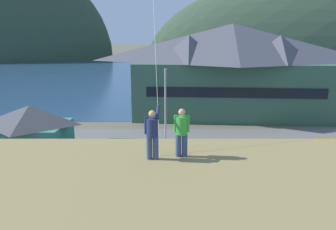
# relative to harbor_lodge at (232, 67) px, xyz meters

# --- Properties ---
(ground_plane) EXTENTS (600.00, 600.00, 0.00)m
(ground_plane) POSITION_rel_harbor_lodge_xyz_m (-8.81, -21.55, -5.84)
(ground_plane) COLOR #66604C
(parking_lot_pad) EXTENTS (40.00, 20.00, 0.10)m
(parking_lot_pad) POSITION_rel_harbor_lodge_xyz_m (-8.81, -16.55, -5.79)
(parking_lot_pad) COLOR slate
(parking_lot_pad) RESTS_ON ground
(bay_water) EXTENTS (360.00, 84.00, 0.03)m
(bay_water) POSITION_rel_harbor_lodge_xyz_m (-8.81, 38.45, -5.82)
(bay_water) COLOR navy
(bay_water) RESTS_ON ground
(far_hill_east_peak) EXTENTS (140.21, 59.51, 63.91)m
(far_hill_east_peak) POSITION_rel_harbor_lodge_xyz_m (54.76, 87.19, -5.84)
(far_hill_east_peak) COLOR #334733
(far_hill_east_peak) RESTS_ON ground
(harbor_lodge) EXTENTS (24.84, 12.38, 10.96)m
(harbor_lodge) POSITION_rel_harbor_lodge_xyz_m (0.00, 0.00, 0.00)
(harbor_lodge) COLOR #38604C
(harbor_lodge) RESTS_ON ground
(storage_shed_near_lot) EXTENTS (5.78, 4.83, 4.58)m
(storage_shed_near_lot) POSITION_rel_harbor_lodge_xyz_m (-18.10, -15.56, -3.46)
(storage_shed_near_lot) COLOR #338475
(storage_shed_near_lot) RESTS_ON ground
(wharf_dock) EXTENTS (3.20, 12.63, 0.70)m
(wharf_dock) POSITION_rel_harbor_lodge_xyz_m (-8.29, 12.31, -5.49)
(wharf_dock) COLOR #70604C
(wharf_dock) RESTS_ON ground
(moored_boat_wharfside) EXTENTS (3.16, 8.31, 2.16)m
(moored_boat_wharfside) POSITION_rel_harbor_lodge_xyz_m (-11.95, 11.24, -5.12)
(moored_boat_wharfside) COLOR #23564C
(moored_boat_wharfside) RESTS_ON ground
(moored_boat_outer_mooring) EXTENTS (3.43, 8.68, 2.16)m
(moored_boat_outer_mooring) POSITION_rel_harbor_lodge_xyz_m (-4.58, 11.26, -5.12)
(moored_boat_outer_mooring) COLOR #23564C
(moored_boat_outer_mooring) RESTS_ON ground
(parked_car_lone_by_shed) EXTENTS (4.28, 2.21, 1.82)m
(parked_car_lone_by_shed) POSITION_rel_harbor_lodge_xyz_m (5.11, -15.89, -4.77)
(parked_car_lone_by_shed) COLOR #B28923
(parked_car_lone_by_shed) RESTS_ON parking_lot_pad
(parked_car_front_row_end) EXTENTS (4.23, 2.10, 1.82)m
(parked_car_front_row_end) POSITION_rel_harbor_lodge_xyz_m (-3.29, -20.90, -4.77)
(parked_car_front_row_end) COLOR red
(parked_car_front_row_end) RESTS_ON parking_lot_pad
(parked_car_mid_row_far) EXTENTS (4.33, 2.32, 1.82)m
(parked_car_mid_row_far) POSITION_rel_harbor_lodge_xyz_m (-11.24, -16.16, -4.77)
(parked_car_mid_row_far) COLOR #236633
(parked_car_mid_row_far) RESTS_ON parking_lot_pad
(parked_car_mid_row_center) EXTENTS (4.31, 2.27, 1.82)m
(parked_car_mid_row_center) POSITION_rel_harbor_lodge_xyz_m (-13.54, -21.67, -4.77)
(parked_car_mid_row_center) COLOR red
(parked_car_mid_row_center) RESTS_ON parking_lot_pad
(parking_light_pole) EXTENTS (0.24, 0.78, 6.72)m
(parking_light_pole) POSITION_rel_harbor_lodge_xyz_m (-7.87, -10.99, -1.85)
(parking_light_pole) COLOR #ADADB2
(parking_light_pole) RESTS_ON parking_lot_pad
(person_kite_flyer) EXTENTS (0.53, 0.65, 1.86)m
(person_kite_flyer) POSITION_rel_harbor_lodge_xyz_m (-8.17, -28.92, 0.71)
(person_kite_flyer) COLOR #384770
(person_kite_flyer) RESTS_ON grassy_hill_foreground
(person_companion) EXTENTS (0.55, 0.40, 1.74)m
(person_companion) POSITION_rel_harbor_lodge_xyz_m (-7.16, -28.67, 0.70)
(person_companion) COLOR #384770
(person_companion) RESTS_ON grassy_hill_foreground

